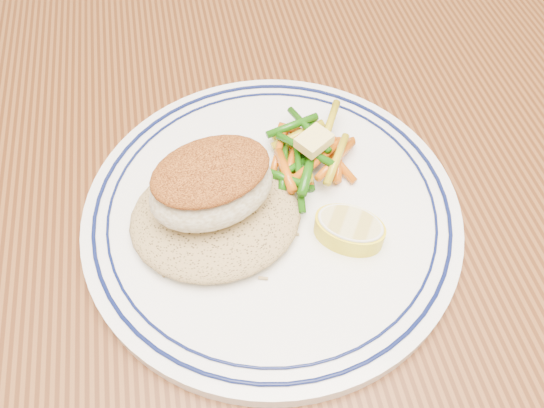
{
  "coord_description": "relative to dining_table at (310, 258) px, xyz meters",
  "views": [
    {
      "loc": [
        -0.09,
        -0.25,
        1.11
      ],
      "look_at": [
        -0.04,
        -0.01,
        0.77
      ],
      "focal_mm": 35.0,
      "sensor_mm": 36.0,
      "label": 1
    }
  ],
  "objects": [
    {
      "name": "dining_table",
      "position": [
        0.0,
        0.0,
        0.0
      ],
      "size": [
        1.5,
        0.9,
        0.75
      ],
      "color": "#48230E",
      "rests_on": "ground"
    },
    {
      "name": "plate",
      "position": [
        -0.04,
        -0.01,
        0.11
      ],
      "size": [
        0.3,
        0.3,
        0.02
      ],
      "color": "white",
      "rests_on": "dining_table"
    },
    {
      "name": "rice_pilaf",
      "position": [
        -0.09,
        -0.02,
        0.12
      ],
      "size": [
        0.13,
        0.12,
        0.03
      ],
      "primitive_type": "ellipsoid",
      "color": "#A18450",
      "rests_on": "plate"
    },
    {
      "name": "fish_fillet",
      "position": [
        -0.08,
        -0.01,
        0.15
      ],
      "size": [
        0.11,
        0.09,
        0.05
      ],
      "color": "beige",
      "rests_on": "rice_pilaf"
    },
    {
      "name": "vegetable_pile",
      "position": [
        -0.0,
        0.03,
        0.13
      ],
      "size": [
        0.1,
        0.11,
        0.03
      ],
      "color": "#19530A",
      "rests_on": "plate"
    },
    {
      "name": "butter_pat",
      "position": [
        0.0,
        0.03,
        0.14
      ],
      "size": [
        0.03,
        0.03,
        0.01
      ],
      "primitive_type": "cube",
      "rotation": [
        0.0,
        0.0,
        0.58
      ],
      "color": "#FCE37B",
      "rests_on": "vegetable_pile"
    },
    {
      "name": "lemon_wedge",
      "position": [
        0.01,
        -0.05,
        0.12
      ],
      "size": [
        0.07,
        0.07,
        0.02
      ],
      "color": "yellow",
      "rests_on": "plate"
    }
  ]
}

